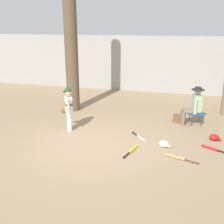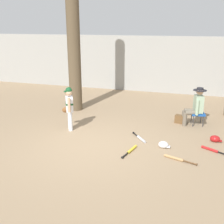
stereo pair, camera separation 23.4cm
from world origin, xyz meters
name	(u,v)px [view 1 (the left image)]	position (x,y,z in m)	size (l,w,h in m)	color
ground_plane	(93,146)	(0.00, 0.00, 0.00)	(60.00, 60.00, 0.00)	#937A5B
concrete_back_wall	(140,64)	(0.00, 6.66, 1.26)	(18.00, 0.36, 2.53)	#9E9E99
tree_near_player	(71,41)	(-1.76, 2.88, 2.47)	(0.76, 0.76, 5.73)	brown
young_ballplayer	(68,106)	(-1.08, 0.93, 0.74)	(0.49, 0.53, 1.31)	white
folding_stool	(196,113)	(2.56, 2.47, 0.36)	(0.48, 0.48, 0.41)	#194C9E
seated_spectator	(193,105)	(2.46, 2.45, 0.64)	(0.68, 0.54, 1.20)	#6B6051
handbag_beside_stool	(179,118)	(2.05, 2.50, 0.13)	(0.34, 0.18, 0.26)	brown
bat_aluminum_silver	(140,138)	(1.10, 0.80, 0.03)	(0.50, 0.61, 0.07)	#B7BCC6
bat_wood_tan	(178,158)	(2.15, -0.13, 0.03)	(0.78, 0.32, 0.07)	tan
bat_yellow_trainer	(132,150)	(1.03, 0.00, 0.03)	(0.23, 0.76, 0.07)	yellow
bat_red_barrel	(212,148)	(2.97, 0.62, 0.03)	(0.68, 0.41, 0.07)	red
batting_helmet_white	(164,144)	(1.77, 0.47, 0.07)	(0.30, 0.23, 0.17)	silver
batting_helmet_red	(214,137)	(3.06, 1.28, 0.08)	(0.31, 0.24, 0.18)	#A81919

